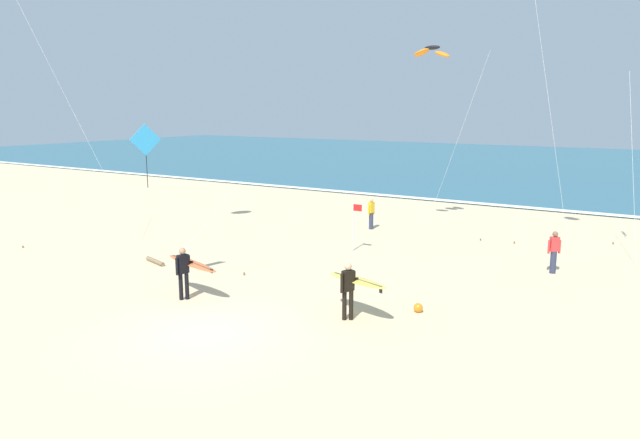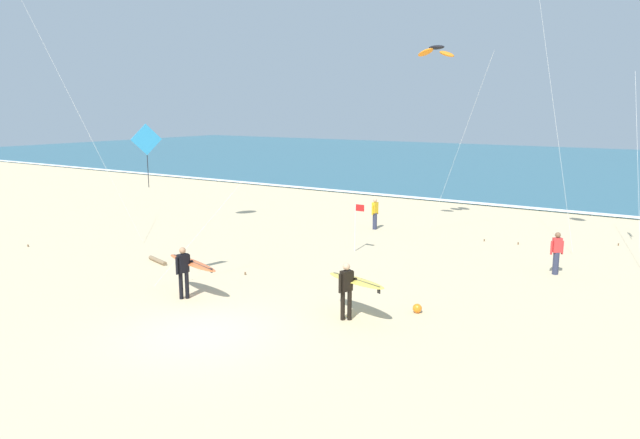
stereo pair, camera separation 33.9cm
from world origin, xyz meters
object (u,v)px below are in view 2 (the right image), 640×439
Objects in this scene: bystander_yellow_top at (375,213)px; lifeguard_flag at (356,222)px; beach_ball at (417,308)px; driftwood_log at (158,260)px; kite_arc_charcoal_far at (437,52)px; bystander_red_top at (557,253)px; kite_diamond_cobalt_mid at (150,147)px; surfer_lead at (188,266)px; surfer_trailing at (351,284)px.

lifeguard_flag is at bearing -71.50° from bystander_yellow_top.
beach_ball is 11.06m from driftwood_log.
lifeguard_flag reaches higher than beach_ball.
bystander_yellow_top is 0.76× the size of lifeguard_flag.
bystander_red_top is (7.14, -5.22, -7.88)m from kite_arc_charcoal_far.
kite_arc_charcoal_far is 11.85m from bystander_red_top.
kite_diamond_cobalt_mid is at bearing -109.86° from lifeguard_flag.
kite_diamond_cobalt_mid is 2.65× the size of lifeguard_flag.
lifeguard_flag reaches higher than bystander_yellow_top.
driftwood_log is (-4.14, -10.52, -0.73)m from bystander_yellow_top.
bystander_yellow_top reaches higher than beach_ball.
bystander_yellow_top is 11.33m from driftwood_log.
kite_diamond_cobalt_mid is at bearing -139.76° from bystander_red_top.
bystander_yellow_top is 1.21× the size of driftwood_log.
kite_arc_charcoal_far is (3.81, 14.49, 3.88)m from kite_diamond_cobalt_mid.
surfer_lead is at bearing -30.09° from driftwood_log.
kite_arc_charcoal_far is at bearing 75.27° from kite_diamond_cobalt_mid.
beach_ball is at bearing -68.85° from kite_arc_charcoal_far.
bystander_yellow_top is (1.49, 12.87, -4.00)m from kite_diamond_cobalt_mid.
bystander_red_top is (10.95, 9.26, -4.00)m from kite_diamond_cobalt_mid.
surfer_trailing is 1.14× the size of lifeguard_flag.
lifeguard_flag is at bearing 70.14° from kite_diamond_cobalt_mid.
driftwood_log is at bearing 172.60° from surfer_trailing.
kite_diamond_cobalt_mid reaches higher than lifeguard_flag.
kite_arc_charcoal_far is at bearing 82.58° from lifeguard_flag.
bystander_red_top is 5.68× the size of beach_ball.
surfer_lead is 8.56m from lifeguard_flag.
surfer_lead is 8.47× the size of beach_ball.
surfer_lead is 1.49× the size of bystander_yellow_top.
surfer_lead is 0.99× the size of surfer_trailing.
driftwood_log is (-5.66, -5.98, -1.18)m from lifeguard_flag.
bystander_yellow_top is at bearing 83.40° from kite_diamond_cobalt_mid.
kite_diamond_cobalt_mid is 3.49× the size of bystander_red_top.
kite_diamond_cobalt_mid is 0.62× the size of kite_arc_charcoal_far.
bystander_red_top is (9.46, -3.60, 0.00)m from bystander_yellow_top.
surfer_lead is at bearing -158.23° from beach_ball.
bystander_red_top is at bearing 45.07° from surfer_lead.
kite_arc_charcoal_far reaches higher than surfer_lead.
surfer_trailing is 9.08m from bystander_red_top.
beach_ball is at bearing -110.90° from bystander_red_top.
kite_arc_charcoal_far is 9.68m from lifeguard_flag.
driftwood_log is (-6.46, -12.14, -8.61)m from kite_arc_charcoal_far.
bystander_red_top is at bearing -20.85° from bystander_yellow_top.
lifeguard_flag is at bearing 133.34° from beach_ball.
surfer_lead is 5.53m from surfer_trailing.
bystander_yellow_top is at bearing 108.50° from lifeguard_flag.
bystander_red_top is at bearing 69.10° from beach_ball.
kite_arc_charcoal_far is at bearing 34.94° from bystander_yellow_top.
beach_ball is (6.92, -10.26, -0.67)m from bystander_yellow_top.
surfer_lead is at bearing -134.93° from bystander_red_top.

